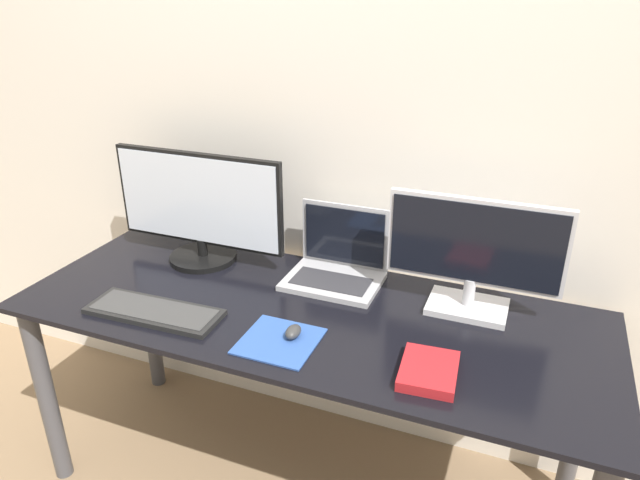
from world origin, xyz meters
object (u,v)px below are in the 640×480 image
Objects in this scene: keyboard at (154,311)px; book at (429,371)px; monitor_right at (474,254)px; mouse at (293,332)px; monitor_left at (199,209)px; laptop at (338,262)px.

keyboard is 2.23× the size of book.
monitor_right is 0.58m from mouse.
laptop is at bearing 5.20° from monitor_left.
monitor_left is 0.43m from keyboard.
mouse is at bearing -141.56° from monitor_right.
keyboard is (0.07, -0.38, -0.19)m from monitor_left.
keyboard is 0.84m from book.
mouse reaches higher than book.
laptop is at bearing 44.35° from keyboard.
monitor_right is at bearing -5.91° from laptop.
monitor_right is 0.47m from laptop.
mouse is at bearing -88.66° from laptop.
mouse is at bearing 4.79° from keyboard.
monitor_left reaches higher than laptop.
mouse is (-0.44, -0.35, -0.17)m from monitor_right.
mouse is at bearing -33.85° from monitor_left.
laptop is 0.39m from mouse.
mouse is 0.34× the size of book.
book is at bearing -22.21° from monitor_left.
laptop is at bearing 174.09° from monitor_right.
monitor_left is at bearing -180.00° from monitor_right.
book is at bearing -3.65° from mouse.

